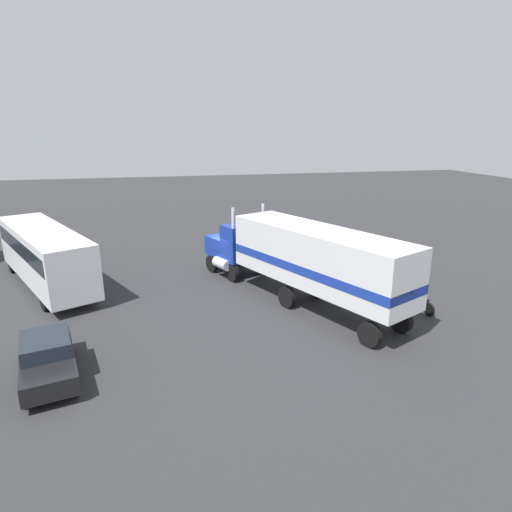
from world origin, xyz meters
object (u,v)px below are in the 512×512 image
at_px(person_bystander, 338,277).
at_px(parked_car, 47,358).
at_px(parked_bus, 45,252).
at_px(semi_truck, 302,256).
at_px(motorcycle, 419,301).

height_order(person_bystander, parked_car, person_bystander).
bearing_deg(parked_bus, semi_truck, -112.57).
height_order(person_bystander, motorcycle, person_bystander).
distance_m(parked_bus, motorcycle, 20.74).
relative_size(semi_truck, motorcycle, 6.62).
relative_size(parked_bus, parked_car, 2.34).
height_order(semi_truck, motorcycle, semi_truck).
height_order(semi_truck, parked_bus, semi_truck).
xyz_separation_m(semi_truck, person_bystander, (0.92, -2.51, -1.63)).
bearing_deg(parked_car, person_bystander, -67.60).
bearing_deg(person_bystander, parked_car, 112.40).
height_order(semi_truck, person_bystander, semi_truck).
xyz_separation_m(parked_car, motorcycle, (2.37, -16.85, -0.33)).
xyz_separation_m(person_bystander, parked_car, (-5.74, 13.93, -0.09)).
bearing_deg(parked_car, semi_truck, -67.12).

